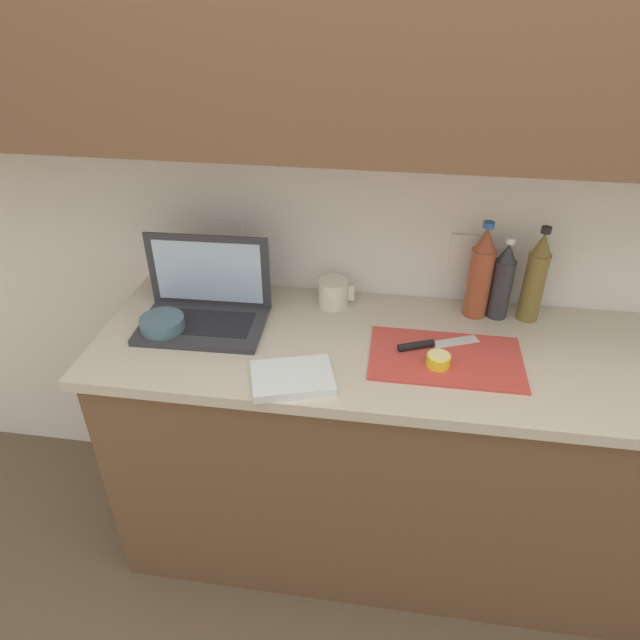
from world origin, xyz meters
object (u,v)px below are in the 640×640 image
Objects in this scene: bottle_oil_tall at (502,281)px; measuring_cup at (333,293)px; laptop at (205,303)px; bottle_green_soda at (535,278)px; knife at (425,345)px; cutting_board at (446,358)px; bowl_white at (163,326)px; bottle_water_clear at (480,274)px; lemon_half_cut at (438,360)px.

bottle_oil_tall is 2.29× the size of measuring_cup.
measuring_cup is (0.39, 0.15, -0.02)m from laptop.
bottle_green_soda is at bearing 0.96° from measuring_cup.
laptop is at bearing -158.50° from measuring_cup.
bottle_green_soda reaches higher than laptop.
measuring_cup reaches higher than knife.
cutting_board is at bearing -9.67° from laptop.
bottle_oil_tall is 2.04× the size of bowl_white.
bottle_green_soda is 1.15× the size of bottle_oil_tall.
bottle_water_clear is at bearing 31.53° from knife.
laptop is 5.82× the size of lemon_half_cut.
bowl_white is (-0.79, -0.04, 0.01)m from knife.
measuring_cup is (-0.53, -0.01, -0.08)m from bottle_oil_tall.
laptop is 0.86m from bottle_water_clear.
laptop is 1.44× the size of bottle_oil_tall.
laptop is 2.94× the size of bowl_white.
knife is 0.41m from bottle_green_soda.
bottle_water_clear reaches higher than bottle_oil_tall.
laptop reaches higher than lemon_half_cut.
bottle_green_soda is at bearing 45.04° from cutting_board.
laptop is at bearing -169.91° from bottle_oil_tall.
bottle_green_soda is at bearing 7.23° from laptop.
bottle_green_soda is (0.29, 0.31, 0.12)m from lemon_half_cut.
bowl_white is at bearing 179.72° from cutting_board.
laptop reaches higher than measuring_cup.
laptop reaches higher than bowl_white.
bottle_oil_tall is (-0.09, 0.00, -0.02)m from bottle_green_soda.
bowl_white is (-0.11, -0.10, -0.03)m from laptop.
bottle_water_clear is (-0.07, 0.00, 0.02)m from bottle_oil_tall.
bottle_water_clear reaches higher than measuring_cup.
bottle_oil_tall reaches higher than measuring_cup.
knife is 0.77× the size of bottle_water_clear.
knife is 0.79m from bowl_white.
knife is at bearing -125.44° from bottle_water_clear.
measuring_cup is at bearing 144.75° from cutting_board.
knife reaches higher than cutting_board.
bottle_oil_tall reaches higher than laptop.
lemon_half_cut is at bearing -133.21° from bottle_green_soda.
bottle_water_clear is at bearing 180.00° from bottle_oil_tall.
bottle_water_clear reaches higher than lemon_half_cut.
bowl_white is (-1.11, -0.26, -0.12)m from bottle_green_soda.
bottle_water_clear is 0.99m from bowl_white.
knife is at bearing -6.96° from laptop.
bottle_oil_tall is at bearing 57.81° from lemon_half_cut.
measuring_cup is 0.55m from bowl_white.
bottle_green_soda is 0.98× the size of bottle_water_clear.
bottle_water_clear is (0.10, 0.26, 0.14)m from cutting_board.
bowl_white is at bearing 159.64° from knife.
bottle_water_clear reaches higher than cutting_board.
bottle_green_soda reaches higher than bottle_oil_tall.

